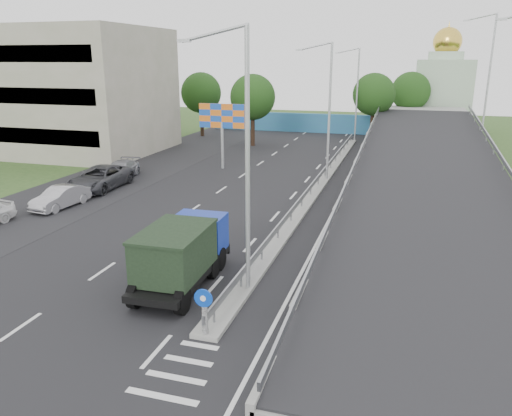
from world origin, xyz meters
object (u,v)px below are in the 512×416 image
at_px(dump_truck, 182,251).
at_px(parked_car_d, 120,170).
at_px(billboard, 222,120).
at_px(parked_car_c, 100,178).
at_px(lamp_post_mid, 327,105).
at_px(church, 443,89).
at_px(lamp_post_near, 243,150).
at_px(lamp_post_far, 356,90).
at_px(parked_car_b, 60,197).
at_px(sign_bollard, 204,311).

relative_size(dump_truck, parked_car_d, 1.29).
xyz_separation_m(billboard, parked_car_c, (-6.02, -9.20, -3.36)).
relative_size(lamp_post_mid, church, 0.73).
bearing_deg(lamp_post_near, billboard, 112.49).
distance_m(lamp_post_far, billboard, 20.24).
relative_size(lamp_post_mid, parked_car_d, 2.12).
distance_m(lamp_post_mid, parked_car_b, 19.77).
height_order(lamp_post_mid, parked_car_d, lamp_post_mid).
distance_m(parked_car_b, parked_car_c, 4.89).
height_order(lamp_post_near, dump_truck, lamp_post_near).
bearing_deg(parked_car_c, lamp_post_far, 59.22).
bearing_deg(parked_car_d, sign_bollard, -60.74).
distance_m(lamp_post_near, parked_car_d, 22.88).
bearing_deg(parked_car_d, dump_truck, -59.91).
xyz_separation_m(billboard, parked_car_b, (-5.68, -14.07, -3.50)).
bearing_deg(parked_car_b, lamp_post_mid, 44.84).
bearing_deg(lamp_post_mid, parked_car_d, -165.70).
distance_m(dump_truck, parked_car_c, 17.99).
bearing_deg(dump_truck, church, 75.21).
relative_size(parked_car_c, parked_car_d, 1.25).
relative_size(billboard, dump_truck, 0.90).
bearing_deg(dump_truck, lamp_post_near, 0.48).
bearing_deg(sign_bollard, parked_car_c, 132.10).
bearing_deg(lamp_post_mid, church, 73.78).
height_order(lamp_post_mid, parked_car_c, lamp_post_mid).
height_order(sign_bollard, parked_car_c, sign_bollard).
xyz_separation_m(sign_bollard, dump_truck, (-2.50, 3.72, 0.44)).
xyz_separation_m(lamp_post_far, parked_car_c, (-15.13, -27.20, -4.99)).
bearing_deg(lamp_post_mid, lamp_post_near, -90.00).
relative_size(billboard, parked_car_d, 1.16).
height_order(sign_bollard, dump_truck, dump_truck).
distance_m(lamp_post_far, parked_car_b, 35.69).
distance_m(dump_truck, parked_car_b, 14.61).
height_order(billboard, parked_car_d, billboard).
bearing_deg(lamp_post_near, parked_car_c, 139.77).
relative_size(parked_car_b, parked_car_c, 0.70).
bearing_deg(parked_car_c, church, 57.03).
bearing_deg(parked_car_c, sign_bollard, -49.59).
distance_m(church, parked_car_b, 52.47).
bearing_deg(parked_car_c, parked_car_d, 94.22).
height_order(sign_bollard, lamp_post_near, lamp_post_near).
distance_m(lamp_post_near, billboard, 23.87).
distance_m(lamp_post_mid, parked_car_d, 16.76).
xyz_separation_m(parked_car_b, parked_car_d, (-0.68, 8.13, 0.01)).
bearing_deg(sign_bollard, dump_truck, 123.88).
xyz_separation_m(lamp_post_near, lamp_post_mid, (0.00, 20.00, 0.00)).
distance_m(lamp_post_far, parked_car_d, 28.96).
bearing_deg(lamp_post_far, parked_car_b, -114.76).
bearing_deg(lamp_post_mid, lamp_post_far, 90.00).
relative_size(lamp_post_near, lamp_post_far, 1.00).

